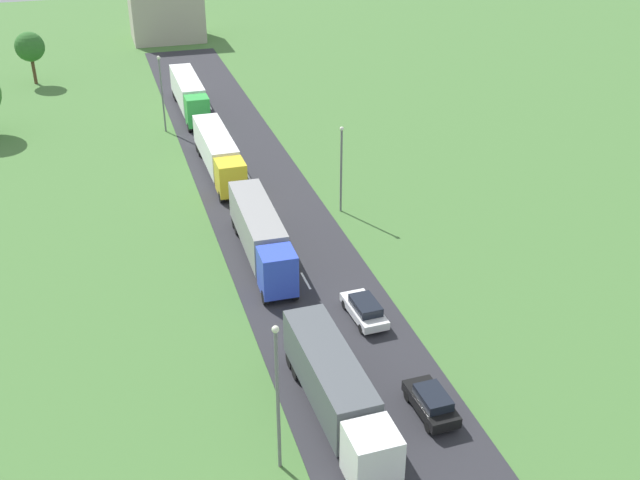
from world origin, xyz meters
TOP-DOWN VIEW (x-y plane):
  - road at (0.00, 24.50)m, footprint 10.00×140.00m
  - lane_marking_centre at (0.00, 22.04)m, footprint 0.16×124.06m
  - truck_lead at (-2.39, 12.12)m, footprint 2.81×12.44m
  - truck_second at (-2.30, 30.78)m, footprint 2.72×13.33m
  - truck_third at (-2.41, 48.01)m, footprint 2.59×14.11m
  - truck_fourth at (-2.46, 66.48)m, footprint 2.53×14.10m
  - car_second at (2.78, 11.08)m, footprint 1.87×4.06m
  - car_third at (2.40, 20.92)m, footprint 1.98×4.52m
  - lamppost_lead at (-6.21, 9.69)m, footprint 0.36×0.36m
  - lamppost_second at (6.02, 36.98)m, footprint 0.36×0.36m
  - lamppost_third at (-5.94, 60.93)m, footprint 0.36×0.36m
  - tree_oak at (-19.74, 83.50)m, footprint 3.66×3.66m
  - distant_building at (-0.63, 102.13)m, footprint 10.68×8.55m

SIDE VIEW (x-z plane):
  - road at x=0.00m, z-range 0.00..0.06m
  - lane_marking_centre at x=0.00m, z-range 0.06..0.07m
  - car_third at x=2.40m, z-range 0.09..1.55m
  - car_second at x=2.78m, z-range 0.09..1.60m
  - truck_third at x=-2.41m, z-range 0.35..3.87m
  - truck_lead at x=-2.39m, z-range 0.34..3.92m
  - truck_second at x=-2.30m, z-range 0.34..4.06m
  - truck_fourth at x=-2.46m, z-range 0.35..4.12m
  - distant_building at x=-0.63m, z-range 0.00..8.00m
  - lamppost_second at x=6.02m, z-range 0.47..8.03m
  - lamppost_third at x=-5.94m, z-range 0.48..8.67m
  - tree_oak at x=-19.74m, z-range 1.41..7.95m
  - lamppost_lead at x=-6.21m, z-range 0.48..9.13m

